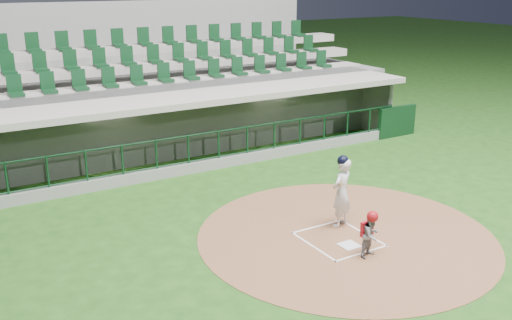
{
  "coord_description": "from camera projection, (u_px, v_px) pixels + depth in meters",
  "views": [
    {
      "loc": [
        -8.02,
        -9.95,
        5.99
      ],
      "look_at": [
        -0.57,
        2.6,
        1.3
      ],
      "focal_mm": 40.0,
      "sensor_mm": 36.0,
      "label": 1
    }
  ],
  "objects": [
    {
      "name": "ground",
      "position": [
        331.0,
        235.0,
        13.88
      ],
      "size": [
        120.0,
        120.0,
        0.0
      ],
      "primitive_type": "plane",
      "color": "#1C4513",
      "rests_on": "ground"
    },
    {
      "name": "dirt_circle",
      "position": [
        346.0,
        235.0,
        13.86
      ],
      "size": [
        7.2,
        7.2,
        0.01
      ],
      "primitive_type": "cylinder",
      "color": "brown",
      "rests_on": "ground"
    },
    {
      "name": "home_plate",
      "position": [
        349.0,
        245.0,
        13.3
      ],
      "size": [
        0.43,
        0.43,
        0.02
      ],
      "primitive_type": "cube",
      "color": "silver",
      "rests_on": "dirt_circle"
    },
    {
      "name": "catcher",
      "position": [
        371.0,
        233.0,
        12.67
      ],
      "size": [
        0.56,
        0.48,
        1.09
      ],
      "color": "gray",
      "rests_on": "dirt_circle"
    },
    {
      "name": "batter",
      "position": [
        341.0,
        191.0,
        14.11
      ],
      "size": [
        0.92,
        0.96,
        1.85
      ],
      "color": "white",
      "rests_on": "dirt_circle"
    },
    {
      "name": "batter_box_chalk",
      "position": [
        338.0,
        239.0,
        13.63
      ],
      "size": [
        1.55,
        1.8,
        0.01
      ],
      "color": "white",
      "rests_on": "ground"
    },
    {
      "name": "dugout_structure",
      "position": [
        198.0,
        127.0,
        20.05
      ],
      "size": [
        16.4,
        3.7,
        3.0
      ],
      "color": "slate",
      "rests_on": "ground"
    },
    {
      "name": "seating_deck",
      "position": [
        161.0,
        99.0,
        22.37
      ],
      "size": [
        17.0,
        6.72,
        5.15
      ],
      "color": "slate",
      "rests_on": "ground"
    }
  ]
}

